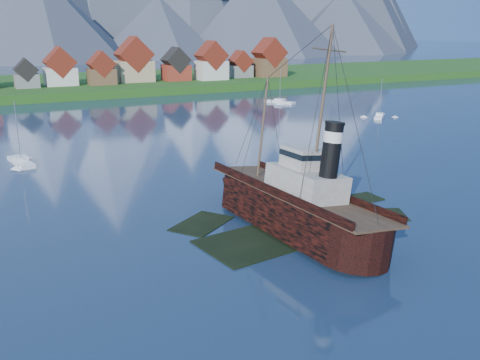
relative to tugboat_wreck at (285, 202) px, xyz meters
name	(u,v)px	position (x,y,z in m)	size (l,w,h in m)	color
ground	(289,228)	(0.24, -0.49, -3.18)	(1400.00, 1400.00, 0.00)	#192B46
shoal	(291,222)	(2.01, 1.67, -3.53)	(31.71, 21.24, 1.14)	black
shore_bank	(61,89)	(0.24, 169.51, -3.18)	(600.00, 80.00, 3.20)	#224B15
seawall	(79,100)	(0.24, 131.51, -3.18)	(600.00, 2.50, 2.00)	#3F3D38
tugboat_wreck	(285,202)	(0.00, 0.00, 0.00)	(7.44, 32.06, 25.41)	black
sailboat_a	(21,163)	(-25.82, 48.01, -2.92)	(4.01, 9.92, 11.79)	white
sailboat_d	(379,117)	(65.73, 58.39, -2.93)	(7.22, 6.91, 10.91)	white
sailboat_e	(280,102)	(56.32, 94.94, -2.92)	(6.93, 10.53, 12.12)	white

